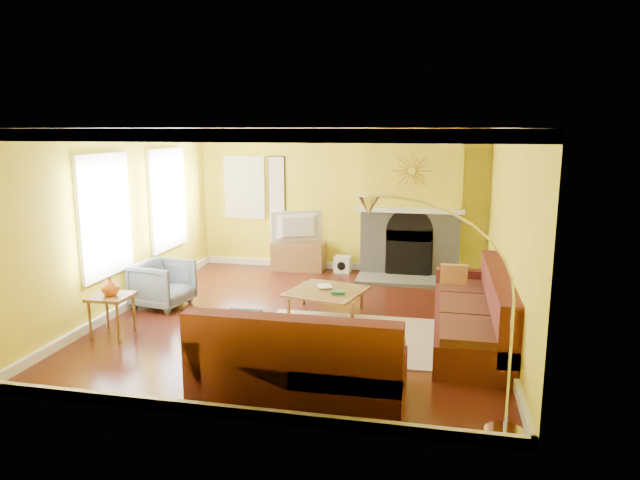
% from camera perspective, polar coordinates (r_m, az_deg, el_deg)
% --- Properties ---
extents(floor, '(5.50, 6.00, 0.02)m').
position_cam_1_polar(floor, '(8.34, -1.59, -7.82)').
color(floor, '#521D11').
rests_on(floor, ground).
extents(ceiling, '(5.50, 6.00, 0.02)m').
position_cam_1_polar(ceiling, '(7.89, -1.70, 11.21)').
color(ceiling, white).
rests_on(ceiling, ground).
extents(wall_back, '(5.50, 0.02, 2.70)m').
position_cam_1_polar(wall_back, '(10.92, 2.04, 4.05)').
color(wall_back, yellow).
rests_on(wall_back, ground).
extents(wall_front, '(5.50, 0.02, 2.70)m').
position_cam_1_polar(wall_front, '(5.19, -9.41, -4.11)').
color(wall_front, yellow).
rests_on(wall_front, ground).
extents(wall_left, '(0.02, 6.00, 2.70)m').
position_cam_1_polar(wall_left, '(9.05, -18.91, 1.96)').
color(wall_left, yellow).
rests_on(wall_left, ground).
extents(wall_right, '(0.02, 6.00, 2.70)m').
position_cam_1_polar(wall_right, '(7.85, 18.37, 0.65)').
color(wall_right, yellow).
rests_on(wall_right, ground).
extents(baseboard, '(5.50, 6.00, 0.12)m').
position_cam_1_polar(baseboard, '(8.32, -1.59, -7.36)').
color(baseboard, white).
rests_on(baseboard, floor).
extents(crown_molding, '(5.50, 6.00, 0.12)m').
position_cam_1_polar(crown_molding, '(7.89, -1.70, 10.70)').
color(crown_molding, white).
rests_on(crown_molding, ceiling).
extents(window_left_near, '(0.06, 1.22, 1.72)m').
position_cam_1_polar(window_left_near, '(10.14, -15.05, 3.97)').
color(window_left_near, white).
rests_on(window_left_near, wall_left).
extents(window_left_far, '(0.06, 1.22, 1.72)m').
position_cam_1_polar(window_left_far, '(8.50, -20.79, 2.30)').
color(window_left_far, white).
rests_on(window_left_far, wall_left).
extents(window_back, '(0.82, 0.06, 1.22)m').
position_cam_1_polar(window_back, '(11.33, -7.55, 5.23)').
color(window_back, white).
rests_on(window_back, wall_back).
extents(wall_art, '(0.34, 0.04, 1.14)m').
position_cam_1_polar(wall_art, '(11.14, -4.37, 5.46)').
color(wall_art, white).
rests_on(wall_art, wall_back).
extents(fireplace, '(1.80, 0.40, 2.70)m').
position_cam_1_polar(fireplace, '(10.57, 9.09, 3.68)').
color(fireplace, gray).
rests_on(fireplace, floor).
extents(mantel, '(1.92, 0.22, 0.08)m').
position_cam_1_polar(mantel, '(10.35, 9.00, 2.96)').
color(mantel, white).
rests_on(mantel, fireplace).
extents(hearth, '(1.80, 0.70, 0.06)m').
position_cam_1_polar(hearth, '(10.29, 8.70, -4.02)').
color(hearth, gray).
rests_on(hearth, floor).
extents(sunburst, '(0.70, 0.04, 0.70)m').
position_cam_1_polar(sunburst, '(10.28, 9.12, 6.83)').
color(sunburst, olive).
rests_on(sunburst, fireplace).
extents(rug, '(2.40, 1.80, 0.02)m').
position_cam_1_polar(rug, '(7.61, 2.80, -9.60)').
color(rug, beige).
rests_on(rug, floor).
extents(sectional_sofa, '(3.37, 3.71, 0.90)m').
position_cam_1_polar(sectional_sofa, '(7.23, 5.11, -7.04)').
color(sectional_sofa, '#57201B').
rests_on(sectional_sofa, floor).
extents(coffee_table, '(1.21, 1.21, 0.40)m').
position_cam_1_polar(coffee_table, '(8.35, 0.64, -6.31)').
color(coffee_table, white).
rests_on(coffee_table, floor).
extents(media_console, '(1.00, 0.45, 0.55)m').
position_cam_1_polar(media_console, '(10.98, -2.17, -1.61)').
color(media_console, brown).
rests_on(media_console, floor).
extents(tv, '(0.98, 0.57, 0.59)m').
position_cam_1_polar(tv, '(10.87, -2.19, 1.32)').
color(tv, black).
rests_on(tv, media_console).
extents(subwoofer, '(0.30, 0.30, 0.30)m').
position_cam_1_polar(subwoofer, '(10.86, 2.27, -2.43)').
color(subwoofer, white).
rests_on(subwoofer, floor).
extents(armchair, '(0.89, 0.87, 0.71)m').
position_cam_1_polar(armchair, '(9.06, -15.45, -4.27)').
color(armchair, slate).
rests_on(armchair, floor).
extents(side_table, '(0.51, 0.51, 0.55)m').
position_cam_1_polar(side_table, '(8.06, -20.06, -7.09)').
color(side_table, brown).
rests_on(side_table, floor).
extents(vase, '(0.29, 0.29, 0.25)m').
position_cam_1_polar(vase, '(7.94, -20.25, -4.34)').
color(vase, '#D55B1E').
rests_on(vase, side_table).
extents(book, '(0.28, 0.32, 0.03)m').
position_cam_1_polar(book, '(8.41, -0.23, -4.67)').
color(book, white).
rests_on(book, coffee_table).
extents(arc_lamp, '(1.35, 0.36, 2.12)m').
position_cam_1_polar(arc_lamp, '(5.14, 12.24, -7.75)').
color(arc_lamp, silver).
rests_on(arc_lamp, floor).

